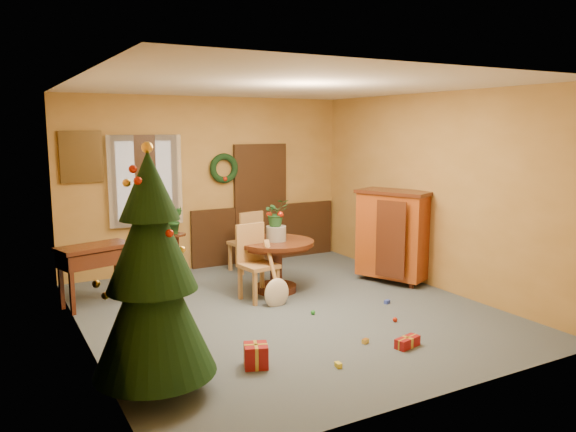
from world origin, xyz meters
TOP-DOWN VIEW (x-y plane):
  - room_envelope at (0.21, 2.70)m, footprint 5.50×5.50m
  - dining_table at (0.29, 0.85)m, footprint 1.11×1.11m
  - urn at (0.29, 0.85)m, footprint 0.29×0.29m
  - centerpiece_plant at (0.29, 0.85)m, footprint 0.36×0.31m
  - chair_near at (-0.13, 0.68)m, footprint 0.52×0.52m
  - chair_far at (0.40, 2.07)m, footprint 0.51×0.51m
  - guitar at (-0.02, 0.25)m, footprint 0.51×0.64m
  - plant_stand at (-0.86, 1.95)m, footprint 0.31×0.31m
  - stand_plant at (-0.86, 1.95)m, footprint 0.23×0.18m
  - christmas_tree at (-2.15, -1.45)m, footprint 1.10×1.10m
  - writing_desk at (-2.15, 1.45)m, footprint 1.03×0.70m
  - sideboard at (2.15, 0.46)m, footprint 0.99×1.26m
  - gift_a at (-1.80, -0.97)m, footprint 0.31×0.25m
  - gift_b at (-1.11, -1.39)m, footprint 0.30×0.30m
  - gift_c at (-2.15, -1.18)m, footprint 0.31×0.27m
  - gift_d at (0.57, -1.73)m, footprint 0.33×0.20m
  - toy_a at (1.35, -0.41)m, footprint 0.09×0.07m
  - toy_b at (0.22, -0.31)m, footprint 0.06×0.06m
  - toy_c at (-0.39, -1.80)m, footprint 0.06×0.08m
  - toy_d at (0.97, -1.04)m, footprint 0.06×0.06m
  - toy_e at (0.23, -1.42)m, footprint 0.09×0.07m

SIDE VIEW (x-z plane):
  - toy_a at x=1.35m, z-range 0.00..0.05m
  - toy_c at x=-0.39m, z-range 0.00..0.05m
  - toy_e at x=0.23m, z-range 0.00..0.05m
  - toy_b at x=0.22m, z-range 0.00..0.06m
  - toy_d at x=0.97m, z-range 0.00..0.06m
  - gift_d at x=0.57m, z-range 0.00..0.11m
  - gift_c at x=-2.15m, z-range 0.00..0.14m
  - gift_a at x=-1.80m, z-range 0.00..0.15m
  - gift_b at x=-1.11m, z-range 0.00..0.24m
  - guitar at x=-0.02m, z-range 0.01..0.85m
  - plant_stand at x=-0.86m, z-range 0.10..0.88m
  - dining_table at x=0.29m, z-range 0.15..0.91m
  - chair_far at x=0.40m, z-range 0.04..1.07m
  - chair_near at x=-0.13m, z-range 0.04..1.10m
  - writing_desk at x=-2.15m, z-range 0.21..1.05m
  - sideboard at x=2.15m, z-range 0.05..1.49m
  - urn at x=0.29m, z-range 0.76..0.98m
  - stand_plant at x=-0.86m, z-range 0.79..1.20m
  - christmas_tree at x=-2.15m, z-range -0.06..2.22m
  - room_envelope at x=0.21m, z-range -1.63..3.87m
  - centerpiece_plant at x=0.29m, z-range 0.98..1.37m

